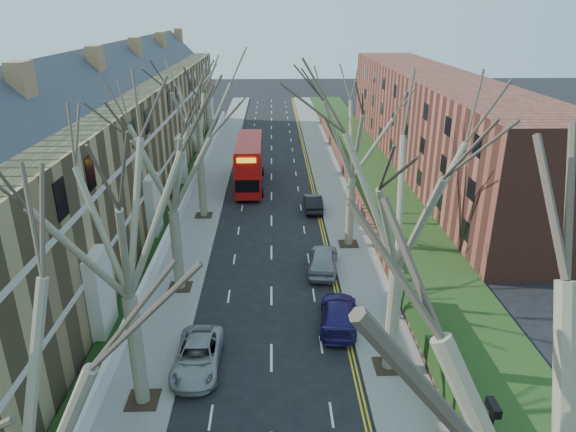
{
  "coord_description": "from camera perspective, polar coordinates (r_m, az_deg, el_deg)",
  "views": [
    {
      "loc": [
        0.21,
        -12.24,
        16.27
      ],
      "look_at": [
        1.21,
        21.63,
        2.57
      ],
      "focal_mm": 32.0,
      "sensor_mm": 36.0,
      "label": 1
    }
  ],
  "objects": [
    {
      "name": "grass_verge_right",
      "position": [
        54.7,
        9.25,
        4.58
      ],
      "size": [
        6.0,
        102.0,
        0.06
      ],
      "color": "#233C16",
      "rests_on": "ground"
    },
    {
      "name": "front_wall_left",
      "position": [
        46.65,
        -11.3,
        1.97
      ],
      "size": [
        0.3,
        78.0,
        1.0
      ],
      "color": "white",
      "rests_on": "ground"
    },
    {
      "name": "pavement_right",
      "position": [
        54.06,
        4.54,
        4.5
      ],
      "size": [
        3.0,
        102.0,
        0.12
      ],
      "primitive_type": "cube",
      "color": "slate",
      "rests_on": "ground"
    },
    {
      "name": "car_right_far",
      "position": [
        44.52,
        2.8,
        1.5
      ],
      "size": [
        1.5,
        4.17,
        1.37
      ],
      "primitive_type": "imported",
      "rotation": [
        0.0,
        0.0,
        3.15
      ],
      "color": "black",
      "rests_on": "ground"
    },
    {
      "name": "car_right_near",
      "position": [
        28.84,
        5.62,
        -10.76
      ],
      "size": [
        2.56,
        5.07,
        1.41
      ],
      "primitive_type": "imported",
      "rotation": [
        0.0,
        0.0,
        3.02
      ],
      "color": "navy",
      "rests_on": "ground"
    },
    {
      "name": "double_decker_bus",
      "position": [
        50.48,
        -4.31,
        5.76
      ],
      "size": [
        2.78,
        10.64,
        4.45
      ],
      "rotation": [
        0.0,
        0.0,
        3.15
      ],
      "color": "#AF0E0C",
      "rests_on": "ground"
    },
    {
      "name": "car_right_mid",
      "position": [
        34.3,
        3.92,
        -4.85
      ],
      "size": [
        2.49,
        4.89,
        1.6
      ],
      "primitive_type": "imported",
      "rotation": [
        0.0,
        0.0,
        3.01
      ],
      "color": "gray",
      "rests_on": "ground"
    },
    {
      "name": "terrace_left",
      "position": [
        46.66,
        -19.09,
        7.5
      ],
      "size": [
        9.7,
        78.0,
        13.6
      ],
      "color": "olive",
      "rests_on": "ground"
    },
    {
      "name": "tree_left_dist",
      "position": [
        41.22,
        -10.15,
        12.31
      ],
      "size": [
        10.5,
        10.5,
        14.71
      ],
      "color": "#6F684F",
      "rests_on": "ground"
    },
    {
      "name": "flats_right",
      "position": [
        58.97,
        15.6,
        10.19
      ],
      "size": [
        13.97,
        54.0,
        10.0
      ],
      "color": "brown",
      "rests_on": "ground"
    },
    {
      "name": "pavement_left",
      "position": [
        54.1,
        -8.23,
        4.35
      ],
      "size": [
        3.0,
        102.0,
        0.12
      ],
      "primitive_type": "cube",
      "color": "slate",
      "rests_on": "ground"
    },
    {
      "name": "tree_right_mid",
      "position": [
        22.02,
        12.85,
        3.71
      ],
      "size": [
        10.5,
        10.5,
        14.71
      ],
      "color": "#6F684F",
      "rests_on": "ground"
    },
    {
      "name": "tree_left_far",
      "position": [
        29.7,
        -13.25,
        7.75
      ],
      "size": [
        10.15,
        10.15,
        14.22
      ],
      "color": "#6F684F",
      "rests_on": "ground"
    },
    {
      "name": "tree_left_mid",
      "position": [
        20.32,
        -18.51,
        1.55
      ],
      "size": [
        10.5,
        10.5,
        14.71
      ],
      "color": "#6F684F",
      "rests_on": "ground"
    },
    {
      "name": "car_left_far",
      "position": [
        26.11,
        -9.99,
        -15.08
      ],
      "size": [
        2.27,
        4.78,
        1.32
      ],
      "primitive_type": "imported",
      "rotation": [
        0.0,
        0.0,
        -0.02
      ],
      "color": "#959499",
      "rests_on": "ground"
    },
    {
      "name": "tree_right_far",
      "position": [
        35.39,
        7.38,
        10.38
      ],
      "size": [
        10.15,
        10.15,
        14.22
      ],
      "color": "#6F684F",
      "rests_on": "ground"
    }
  ]
}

